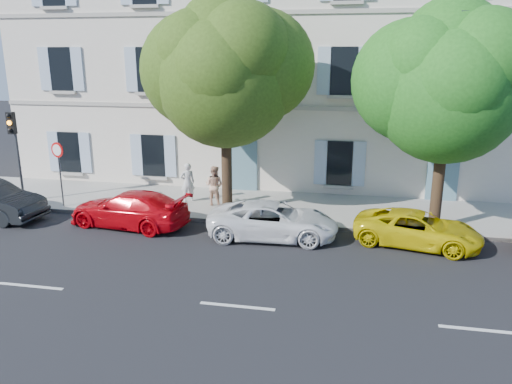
% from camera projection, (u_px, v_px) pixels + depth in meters
% --- Properties ---
extents(ground, '(90.00, 90.00, 0.00)m').
position_uv_depth(ground, '(264.00, 249.00, 16.76)').
color(ground, black).
extents(sidewalk, '(36.00, 4.50, 0.15)m').
position_uv_depth(sidewalk, '(283.00, 208.00, 20.94)').
color(sidewalk, '#A09E96').
rests_on(sidewalk, ground).
extents(kerb, '(36.00, 0.16, 0.16)m').
position_uv_depth(kerb, '(275.00, 224.00, 18.89)').
color(kerb, '#9E998E').
rests_on(kerb, ground).
extents(building, '(28.00, 7.00, 12.00)m').
position_uv_depth(building, '(301.00, 60.00, 24.76)').
color(building, beige).
rests_on(building, ground).
extents(car_red_coupe, '(4.85, 2.52, 1.34)m').
position_uv_depth(car_red_coupe, '(129.00, 209.00, 18.81)').
color(car_red_coupe, '#C0050F').
rests_on(car_red_coupe, ground).
extents(car_white_coupe, '(4.68, 2.34, 1.27)m').
position_uv_depth(car_white_coupe, '(273.00, 220.00, 17.64)').
color(car_white_coupe, white).
rests_on(car_white_coupe, ground).
extents(car_yellow_supercar, '(4.54, 2.80, 1.17)m').
position_uv_depth(car_yellow_supercar, '(418.00, 229.00, 16.94)').
color(car_yellow_supercar, '#D7C109').
rests_on(car_yellow_supercar, ground).
extents(tree_left, '(5.28, 5.28, 8.18)m').
position_uv_depth(tree_left, '(225.00, 79.00, 18.80)').
color(tree_left, '#3A2819').
rests_on(tree_left, sidewalk).
extents(tree_right, '(5.03, 5.03, 7.75)m').
position_uv_depth(tree_right, '(447.00, 90.00, 16.95)').
color(tree_right, '#3A2819').
rests_on(tree_right, sidewalk).
extents(traffic_light, '(0.30, 0.44, 3.86)m').
position_uv_depth(traffic_light, '(14.00, 138.00, 20.74)').
color(traffic_light, '#383A3D').
rests_on(traffic_light, sidewalk).
extents(road_sign, '(0.62, 0.19, 2.71)m').
position_uv_depth(road_sign, '(59.00, 161.00, 20.39)').
color(road_sign, '#383A3D').
rests_on(road_sign, sidewalk).
extents(street_lamp, '(0.34, 1.62, 7.55)m').
position_uv_depth(street_lamp, '(446.00, 111.00, 17.18)').
color(street_lamp, '#7293BF').
rests_on(street_lamp, sidewalk).
extents(pedestrian_a, '(0.74, 0.67, 1.69)m').
position_uv_depth(pedestrian_a, '(188.00, 182.00, 21.35)').
color(pedestrian_a, silver).
rests_on(pedestrian_a, sidewalk).
extents(pedestrian_b, '(0.93, 0.78, 1.69)m').
position_uv_depth(pedestrian_b, '(214.00, 185.00, 20.86)').
color(pedestrian_b, tan).
rests_on(pedestrian_b, sidewalk).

